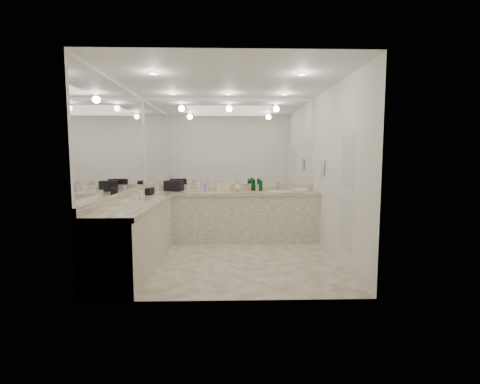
{
  "coord_description": "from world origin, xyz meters",
  "views": [
    {
      "loc": [
        0.03,
        -5.07,
        1.54
      ],
      "look_at": [
        0.18,
        0.4,
        0.97
      ],
      "focal_mm": 26.0,
      "sensor_mm": 36.0,
      "label": 1
    }
  ],
  "objects_px": {
    "wall_phone": "(322,167)",
    "soap_bottle_a": "(199,186)",
    "soap_bottle_b": "(205,186)",
    "hand_towel": "(301,190)",
    "cream_cosmetic_case": "(223,186)",
    "sink": "(281,191)",
    "soap_bottle_c": "(238,187)",
    "black_toiletry_bag": "(174,186)"
  },
  "relations": [
    {
      "from": "wall_phone",
      "to": "hand_towel",
      "type": "bearing_deg",
      "value": 114.32
    },
    {
      "from": "black_toiletry_bag",
      "to": "soap_bottle_c",
      "type": "distance_m",
      "value": 1.16
    },
    {
      "from": "sink",
      "to": "cream_cosmetic_case",
      "type": "distance_m",
      "value": 1.06
    },
    {
      "from": "soap_bottle_a",
      "to": "cream_cosmetic_case",
      "type": "bearing_deg",
      "value": -3.7
    },
    {
      "from": "sink",
      "to": "black_toiletry_bag",
      "type": "height_order",
      "value": "black_toiletry_bag"
    },
    {
      "from": "soap_bottle_b",
      "to": "wall_phone",
      "type": "bearing_deg",
      "value": -14.23
    },
    {
      "from": "black_toiletry_bag",
      "to": "soap_bottle_c",
      "type": "bearing_deg",
      "value": -1.15
    },
    {
      "from": "sink",
      "to": "soap_bottle_c",
      "type": "bearing_deg",
      "value": 179.72
    },
    {
      "from": "soap_bottle_a",
      "to": "soap_bottle_b",
      "type": "height_order",
      "value": "soap_bottle_a"
    },
    {
      "from": "soap_bottle_c",
      "to": "soap_bottle_b",
      "type": "bearing_deg",
      "value": 179.75
    },
    {
      "from": "sink",
      "to": "black_toiletry_bag",
      "type": "bearing_deg",
      "value": 179.21
    },
    {
      "from": "cream_cosmetic_case",
      "to": "soap_bottle_c",
      "type": "xyz_separation_m",
      "value": [
        0.26,
        -0.06,
        0.0
      ]
    },
    {
      "from": "wall_phone",
      "to": "soap_bottle_c",
      "type": "height_order",
      "value": "wall_phone"
    },
    {
      "from": "sink",
      "to": "soap_bottle_a",
      "type": "relative_size",
      "value": 2.46
    },
    {
      "from": "soap_bottle_b",
      "to": "soap_bottle_c",
      "type": "xyz_separation_m",
      "value": [
        0.6,
        -0.0,
        -0.0
      ]
    },
    {
      "from": "cream_cosmetic_case",
      "to": "hand_towel",
      "type": "distance_m",
      "value": 1.43
    },
    {
      "from": "sink",
      "to": "wall_phone",
      "type": "xyz_separation_m",
      "value": [
        0.61,
        -0.5,
        0.46
      ]
    },
    {
      "from": "soap_bottle_c",
      "to": "wall_phone",
      "type": "bearing_deg",
      "value": -19.79
    },
    {
      "from": "black_toiletry_bag",
      "to": "soap_bottle_a",
      "type": "height_order",
      "value": "black_toiletry_bag"
    },
    {
      "from": "black_toiletry_bag",
      "to": "cream_cosmetic_case",
      "type": "distance_m",
      "value": 0.89
    },
    {
      "from": "soap_bottle_c",
      "to": "hand_towel",
      "type": "bearing_deg",
      "value": 1.2
    },
    {
      "from": "sink",
      "to": "black_toiletry_bag",
      "type": "distance_m",
      "value": 1.95
    },
    {
      "from": "soap_bottle_b",
      "to": "sink",
      "type": "bearing_deg",
      "value": -0.27
    },
    {
      "from": "cream_cosmetic_case",
      "to": "soap_bottle_a",
      "type": "height_order",
      "value": "soap_bottle_a"
    },
    {
      "from": "cream_cosmetic_case",
      "to": "soap_bottle_b",
      "type": "relative_size",
      "value": 1.65
    },
    {
      "from": "sink",
      "to": "soap_bottle_b",
      "type": "distance_m",
      "value": 1.39
    },
    {
      "from": "sink",
      "to": "soap_bottle_a",
      "type": "distance_m",
      "value": 1.52
    },
    {
      "from": "soap_bottle_b",
      "to": "soap_bottle_c",
      "type": "distance_m",
      "value": 0.6
    },
    {
      "from": "sink",
      "to": "hand_towel",
      "type": "height_order",
      "value": "hand_towel"
    },
    {
      "from": "soap_bottle_c",
      "to": "sink",
      "type": "bearing_deg",
      "value": -0.28
    },
    {
      "from": "sink",
      "to": "cream_cosmetic_case",
      "type": "height_order",
      "value": "cream_cosmetic_case"
    },
    {
      "from": "hand_towel",
      "to": "soap_bottle_a",
      "type": "xyz_separation_m",
      "value": [
        -1.88,
        0.07,
        0.07
      ]
    },
    {
      "from": "cream_cosmetic_case",
      "to": "soap_bottle_b",
      "type": "distance_m",
      "value": 0.34
    },
    {
      "from": "hand_towel",
      "to": "soap_bottle_a",
      "type": "bearing_deg",
      "value": 177.96
    },
    {
      "from": "wall_phone",
      "to": "cream_cosmetic_case",
      "type": "bearing_deg",
      "value": 161.21
    },
    {
      "from": "wall_phone",
      "to": "soap_bottle_a",
      "type": "relative_size",
      "value": 1.34
    },
    {
      "from": "sink",
      "to": "soap_bottle_c",
      "type": "height_order",
      "value": "soap_bottle_c"
    },
    {
      "from": "sink",
      "to": "soap_bottle_b",
      "type": "height_order",
      "value": "soap_bottle_b"
    },
    {
      "from": "wall_phone",
      "to": "soap_bottle_b",
      "type": "bearing_deg",
      "value": 165.77
    },
    {
      "from": "cream_cosmetic_case",
      "to": "soap_bottle_c",
      "type": "height_order",
      "value": "same"
    },
    {
      "from": "soap_bottle_a",
      "to": "soap_bottle_c",
      "type": "xyz_separation_m",
      "value": [
        0.71,
        -0.09,
        -0.01
      ]
    },
    {
      "from": "hand_towel",
      "to": "soap_bottle_b",
      "type": "relative_size",
      "value": 1.29
    }
  ]
}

